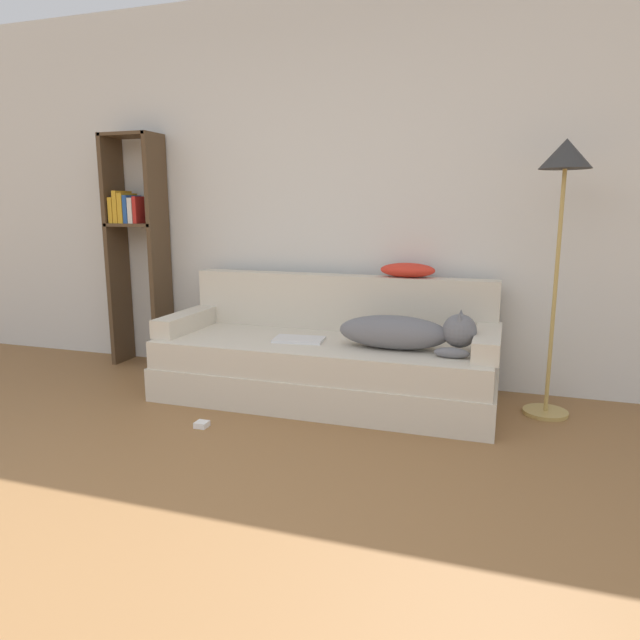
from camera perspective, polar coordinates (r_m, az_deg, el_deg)
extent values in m
cube|color=silver|center=(4.17, 0.55, 12.74)|extent=(7.65, 0.06, 2.70)
cube|color=beige|center=(3.76, 0.48, -6.27)|extent=(2.17, 0.85, 0.22)
cube|color=beige|center=(3.70, 0.44, -3.38)|extent=(2.13, 0.81, 0.18)
cube|color=beige|center=(3.97, 2.04, 1.78)|extent=(2.13, 0.15, 0.38)
cube|color=beige|center=(4.08, -13.18, -0.12)|extent=(0.15, 0.66, 0.12)
cube|color=beige|center=(3.49, 16.41, -2.16)|extent=(0.15, 0.66, 0.12)
ellipsoid|color=slate|center=(3.46, 7.34, -1.22)|extent=(0.67, 0.26, 0.20)
sphere|color=slate|center=(3.41, 13.78, -1.06)|extent=(0.20, 0.20, 0.20)
cone|color=slate|center=(3.34, 13.76, -0.01)|extent=(0.07, 0.07, 0.09)
cone|color=slate|center=(3.45, 13.91, 0.32)|extent=(0.07, 0.07, 0.09)
ellipsoid|color=slate|center=(3.32, 13.02, -3.22)|extent=(0.20, 0.06, 0.06)
cube|color=silver|center=(3.66, -2.13, -1.96)|extent=(0.34, 0.23, 0.02)
ellipsoid|color=red|center=(3.86, 8.75, 4.96)|extent=(0.37, 0.19, 0.09)
cube|color=#4C3823|center=(4.82, -19.66, 6.43)|extent=(0.04, 0.26, 1.78)
cube|color=#4C3823|center=(4.59, -15.75, 6.46)|extent=(0.04, 0.26, 1.78)
cube|color=#4C3823|center=(4.72, -18.41, 17.14)|extent=(0.41, 0.26, 0.02)
cube|color=#4C3823|center=(4.69, -17.91, 9.05)|extent=(0.41, 0.26, 0.02)
cube|color=gold|center=(4.76, -19.54, 10.29)|extent=(0.04, 0.20, 0.19)
cube|color=gold|center=(4.74, -19.14, 10.62)|extent=(0.04, 0.20, 0.24)
cube|color=gold|center=(4.71, -18.68, 10.54)|extent=(0.04, 0.20, 0.23)
cube|color=#234C93|center=(4.68, -18.23, 10.46)|extent=(0.03, 0.20, 0.21)
cube|color=silver|center=(4.66, -17.79, 10.37)|extent=(0.04, 0.20, 0.19)
cube|color=red|center=(4.63, -17.37, 10.46)|extent=(0.03, 0.20, 0.20)
cylinder|color=tan|center=(3.77, 21.60, -8.57)|extent=(0.26, 0.26, 0.02)
cylinder|color=tan|center=(3.60, 22.42, 2.36)|extent=(0.02, 0.02, 1.43)
cone|color=#333333|center=(3.58, 23.40, 15.03)|extent=(0.29, 0.29, 0.16)
cube|color=white|center=(3.38, -11.74, -10.19)|extent=(0.07, 0.07, 0.03)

